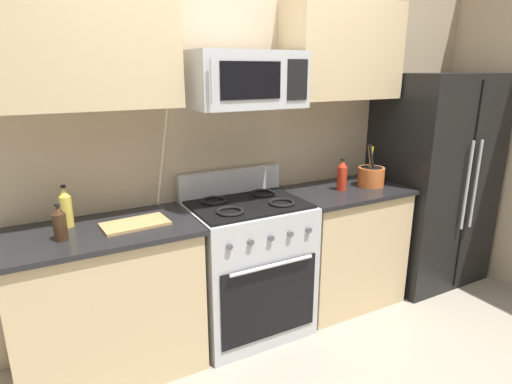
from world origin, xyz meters
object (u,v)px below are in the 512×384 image
object	(u,v)px
range_oven	(248,266)
bottle_soy	(60,224)
utensil_crock	(371,176)
refrigerator	(432,180)
cutting_board	(135,224)
bottle_hot_sauce	(342,176)
microwave	(245,80)
bottle_oil	(66,208)

from	to	relation	value
range_oven	bottle_soy	bearing A→B (deg)	-176.85
utensil_crock	range_oven	bearing A→B (deg)	178.72
refrigerator	cutting_board	bearing A→B (deg)	-179.86
refrigerator	bottle_soy	distance (m)	2.85
refrigerator	bottle_soy	world-z (taller)	refrigerator
bottle_hot_sauce	bottle_soy	bearing A→B (deg)	-178.33
refrigerator	bottle_hot_sauce	distance (m)	0.97
refrigerator	microwave	size ratio (longest dim) A/B	2.53
range_oven	bottle_hot_sauce	bearing A→B (deg)	-0.47
range_oven	refrigerator	size ratio (longest dim) A/B	0.63
bottle_oil	utensil_crock	bearing A→B (deg)	-4.26
microwave	bottle_hot_sauce	world-z (taller)	microwave
bottle_oil	cutting_board	bearing A→B (deg)	-24.92
microwave	bottle_hot_sauce	bearing A→B (deg)	-2.36
utensil_crock	bottle_oil	world-z (taller)	utensil_crock
refrigerator	utensil_crock	bearing A→B (deg)	-179.50
range_oven	utensil_crock	xyz separation A→B (m)	(1.03, -0.02, 0.52)
utensil_crock	bottle_hot_sauce	xyz separation A→B (m)	(-0.27, 0.02, 0.03)
bottle_hot_sauce	microwave	bearing A→B (deg)	177.64
microwave	bottle_hot_sauce	xyz separation A→B (m)	(0.77, -0.03, -0.68)
cutting_board	bottle_oil	world-z (taller)	bottle_oil
microwave	bottle_soy	size ratio (longest dim) A/B	3.46
cutting_board	bottle_soy	world-z (taller)	bottle_soy
cutting_board	refrigerator	bearing A→B (deg)	0.14
bottle_hot_sauce	refrigerator	bearing A→B (deg)	-0.65
range_oven	refrigerator	world-z (taller)	refrigerator
microwave	cutting_board	world-z (taller)	microwave
microwave	cutting_board	size ratio (longest dim) A/B	1.89
refrigerator	cutting_board	xyz separation A→B (m)	(-2.46, -0.01, 0.05)
bottle_soy	range_oven	bearing A→B (deg)	3.15
cutting_board	bottle_soy	bearing A→B (deg)	-174.36
bottle_soy	bottle_oil	size ratio (longest dim) A/B	0.82
range_oven	microwave	size ratio (longest dim) A/B	1.59
range_oven	refrigerator	distance (m)	1.77
cutting_board	bottle_hot_sauce	xyz separation A→B (m)	(1.50, 0.02, 0.10)
range_oven	bottle_hot_sauce	distance (m)	0.94
refrigerator	bottle_oil	world-z (taller)	refrigerator
microwave	bottle_oil	bearing A→B (deg)	174.22
bottle_hot_sauce	range_oven	bearing A→B (deg)	179.53
bottle_soy	bottle_oil	xyz separation A→B (m)	(0.05, 0.19, 0.02)
cutting_board	bottle_oil	distance (m)	0.39
range_oven	bottle_oil	xyz separation A→B (m)	(-1.07, 0.13, 0.55)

